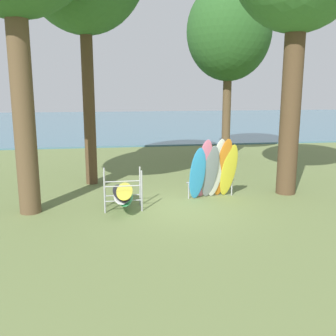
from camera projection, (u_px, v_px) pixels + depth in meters
ground_plane at (180, 207)px, 12.14m from camera, size 80.00×80.00×0.00m
lake_water at (127, 122)px, 41.84m from camera, size 80.00×36.00×0.10m
tree_mid_behind at (229, 32)px, 19.71m from camera, size 4.31×4.31×8.94m
leaning_board_pile at (213, 171)px, 12.78m from camera, size 1.72×1.05×2.09m
board_storage_rack at (123, 193)px, 11.84m from camera, size 1.15×2.13×1.25m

